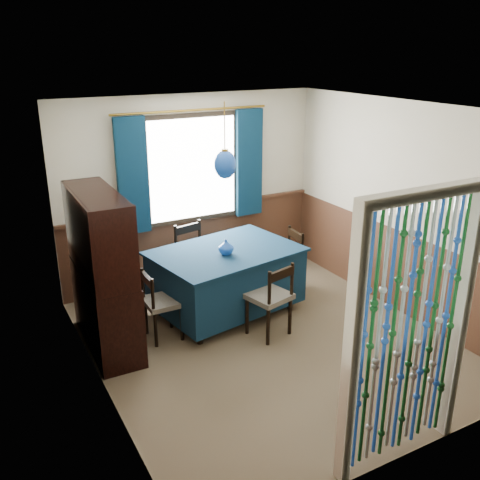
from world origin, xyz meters
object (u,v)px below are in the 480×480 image
dining_table (226,277)px  chair_far (195,257)px  sideboard (104,294)px  chair_right (286,260)px  bowl_shelf (112,248)px  vase_table (226,247)px  chair_near (271,297)px  pendant_lamp (225,164)px  vase_sideboard (98,252)px  chair_left (160,302)px

dining_table → chair_far: size_ratio=2.00×
chair_far → sideboard: (-1.38, -0.75, 0.11)m
chair_right → bowl_shelf: bowl_shelf is taller
sideboard → vase_table: size_ratio=10.12×
bowl_shelf → chair_near: bearing=-14.7°
chair_right → vase_table: (-1.00, -0.26, 0.44)m
dining_table → pendant_lamp: 1.36m
vase_sideboard → vase_table: bearing=-16.4°
chair_far → chair_left: 1.22m
dining_table → bowl_shelf: bowl_shelf is taller
dining_table → pendant_lamp: (0.00, -0.00, 1.36)m
dining_table → vase_sideboard: 1.52m
chair_right → bowl_shelf: size_ratio=3.56×
chair_right → sideboard: sideboard is taller
chair_far → chair_right: size_ratio=1.09×
chair_near → pendant_lamp: size_ratio=1.04×
chair_far → vase_table: 0.90m
chair_left → vase_table: bearing=96.0°
vase_table → bowl_shelf: 1.40m
pendant_lamp → vase_table: pendant_lamp is taller
chair_far → pendant_lamp: (0.09, -0.69, 1.34)m
chair_far → pendant_lamp: pendant_lamp is taller
sideboard → bowl_shelf: bearing=-75.8°
chair_near → bowl_shelf: 1.80m
chair_left → vase_sideboard: (-0.50, 0.48, 0.51)m
chair_near → chair_right: (0.76, 0.87, -0.01)m
vase_table → vase_sideboard: bearing=163.6°
chair_far → chair_right: 1.17m
chair_left → pendant_lamp: pendant_lamp is taller
chair_left → sideboard: bearing=-104.5°
chair_near → chair_left: size_ratio=1.08×
sideboard → vase_sideboard: size_ratio=9.41×
vase_sideboard → sideboard: bearing=-100.1°
chair_near → bowl_shelf: size_ratio=3.67×
dining_table → sideboard: size_ratio=1.08×
dining_table → chair_near: (0.18, -0.73, -0.00)m
chair_far → bowl_shelf: bowl_shelf is taller
pendant_lamp → bowl_shelf: pendant_lamp is taller
chair_left → bowl_shelf: bowl_shelf is taller
chair_right → chair_far: bearing=66.1°
vase_table → vase_sideboard: vase_sideboard is taller
pendant_lamp → bowl_shelf: bearing=-167.6°
chair_left → bowl_shelf: bearing=-77.6°
chair_far → vase_sideboard: size_ratio=5.06×
vase_table → pendant_lamp: bearing=64.1°
pendant_lamp → chair_right: bearing=8.6°
chair_near → chair_far: size_ratio=0.94×
bowl_shelf → vase_table: bearing=8.1°
dining_table → vase_sideboard: vase_sideboard is taller
chair_near → vase_sideboard: (-1.59, 1.01, 0.48)m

